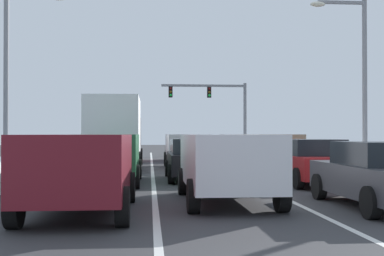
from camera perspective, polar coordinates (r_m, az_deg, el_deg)
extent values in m
plane|color=#333335|center=(20.95, 0.30, -5.29)|extent=(120.00, 120.00, 0.00)
cube|color=silver|center=(25.12, 3.37, -4.51)|extent=(0.14, 44.13, 0.01)
cube|color=silver|center=(24.87, -4.43, -4.55)|extent=(0.14, 44.13, 0.01)
cube|color=silver|center=(26.38, 14.87, -3.63)|extent=(1.46, 44.13, 0.63)
cube|color=silver|center=(25.38, -16.51, -3.61)|extent=(2.13, 44.13, 0.75)
cube|color=#38383D|center=(12.55, 20.05, -5.45)|extent=(1.82, 4.50, 0.70)
cube|color=black|center=(12.37, 20.33, -2.70)|extent=(1.64, 2.20, 0.55)
cylinder|color=black|center=(13.68, 13.90, -6.33)|extent=(0.22, 0.66, 0.66)
cylinder|color=black|center=(10.81, 19.21, -7.82)|extent=(0.22, 0.66, 0.66)
cube|color=maroon|center=(17.73, 13.05, -4.06)|extent=(1.82, 4.50, 0.70)
cube|color=black|center=(17.56, 13.19, -2.12)|extent=(1.64, 2.20, 0.55)
cube|color=red|center=(15.42, 13.10, -4.13)|extent=(0.24, 0.08, 0.14)
cube|color=red|center=(15.90, 17.86, -4.01)|extent=(0.24, 0.08, 0.14)
cylinder|color=black|center=(19.00, 9.05, -4.75)|extent=(0.22, 0.66, 0.66)
cylinder|color=black|center=(19.50, 14.15, -4.64)|extent=(0.22, 0.66, 0.66)
cylinder|color=black|center=(16.01, 11.71, -5.51)|extent=(0.22, 0.66, 0.66)
cylinder|color=black|center=(16.60, 17.63, -5.32)|extent=(0.22, 0.66, 0.66)
cube|color=#937F60|center=(23.32, 8.48, -2.24)|extent=(1.95, 4.90, 1.25)
cube|color=black|center=(20.98, 9.98, -1.66)|extent=(1.56, 0.06, 0.55)
cube|color=red|center=(20.81, 7.90, -2.71)|extent=(0.20, 0.08, 0.28)
cube|color=red|center=(21.21, 12.02, -2.66)|extent=(0.20, 0.08, 0.28)
cylinder|color=black|center=(24.82, 5.43, -3.71)|extent=(0.25, 0.74, 0.74)
cylinder|color=black|center=(25.23, 9.71, -3.66)|extent=(0.25, 0.74, 0.74)
cylinder|color=black|center=(21.49, 7.03, -4.18)|extent=(0.25, 0.74, 0.74)
cylinder|color=black|center=(21.96, 11.93, -4.09)|extent=(0.25, 0.74, 0.74)
cube|color=slate|center=(29.41, 5.48, -1.92)|extent=(1.95, 4.90, 1.25)
cube|color=black|center=(27.03, 6.38, -1.45)|extent=(1.56, 0.06, 0.55)
cube|color=red|center=(26.91, 4.75, -2.25)|extent=(0.20, 0.08, 0.28)
cube|color=red|center=(27.21, 7.99, -2.23)|extent=(0.20, 0.08, 0.28)
cylinder|color=black|center=(30.96, 3.18, -3.11)|extent=(0.25, 0.74, 0.74)
cylinder|color=black|center=(31.28, 6.65, -3.08)|extent=(0.25, 0.74, 0.74)
cylinder|color=black|center=(27.60, 4.15, -3.41)|extent=(0.25, 0.74, 0.74)
cylinder|color=black|center=(27.96, 8.03, -3.37)|extent=(0.25, 0.74, 0.74)
cube|color=silver|center=(12.70, 3.80, -3.55)|extent=(1.95, 4.90, 1.25)
cube|color=black|center=(10.31, 5.79, -2.68)|extent=(1.56, 0.06, 0.55)
cube|color=red|center=(10.23, 1.47, -4.81)|extent=(0.20, 0.08, 0.28)
cube|color=red|center=(10.51, 9.98, -4.69)|extent=(0.20, 0.08, 0.28)
cylinder|color=black|center=(14.33, -1.01, -5.93)|extent=(0.25, 0.74, 0.74)
cylinder|color=black|center=(14.58, 6.54, -5.84)|extent=(0.25, 0.74, 0.74)
cylinder|color=black|center=(10.96, 0.15, -7.55)|extent=(0.25, 0.74, 0.74)
cylinder|color=black|center=(11.28, 9.94, -7.35)|extent=(0.25, 0.74, 0.74)
cube|color=black|center=(19.00, 0.16, -3.86)|extent=(1.82, 4.50, 0.70)
cube|color=black|center=(18.83, 0.20, -2.04)|extent=(1.64, 2.20, 0.55)
cube|color=red|center=(16.75, -1.55, -3.87)|extent=(0.24, 0.08, 0.14)
cube|color=red|center=(16.89, 3.15, -3.84)|extent=(0.24, 0.08, 0.14)
cylinder|color=black|center=(20.51, -2.69, -4.46)|extent=(0.22, 0.66, 0.66)
cylinder|color=black|center=(20.65, 2.26, -4.44)|extent=(0.22, 0.66, 0.66)
cylinder|color=black|center=(17.42, -2.33, -5.13)|extent=(0.22, 0.66, 0.66)
cylinder|color=black|center=(17.58, 3.50, -5.09)|extent=(0.22, 0.66, 0.66)
cube|color=#B7BABF|center=(25.64, -0.60, -2.11)|extent=(1.95, 4.90, 1.25)
cube|color=black|center=(23.23, -0.17, -1.58)|extent=(1.56, 0.06, 0.55)
cube|color=red|center=(23.20, -2.10, -2.50)|extent=(0.20, 0.08, 0.28)
cube|color=red|center=(23.33, 1.74, -2.49)|extent=(0.20, 0.08, 0.28)
cylinder|color=black|center=(27.31, -2.86, -3.44)|extent=(0.25, 0.74, 0.74)
cylinder|color=black|center=(27.44, 1.13, -3.42)|extent=(0.25, 0.74, 0.74)
cylinder|color=black|center=(23.92, -2.60, -3.83)|extent=(0.25, 0.74, 0.74)
cylinder|color=black|center=(24.07, 1.96, -3.81)|extent=(0.25, 0.74, 0.74)
cube|color=navy|center=(32.32, -1.10, -2.55)|extent=(1.82, 4.50, 0.70)
cube|color=black|center=(32.16, -1.08, -1.48)|extent=(1.64, 2.20, 0.55)
cube|color=red|center=(30.09, -2.15, -2.46)|extent=(0.24, 0.08, 0.14)
cube|color=red|center=(30.18, 0.48, -2.45)|extent=(0.24, 0.08, 0.14)
cylinder|color=black|center=(33.84, -2.77, -2.97)|extent=(0.22, 0.66, 0.66)
cylinder|color=black|center=(33.95, 0.24, -2.97)|extent=(0.22, 0.66, 0.66)
cylinder|color=black|center=(30.74, -2.57, -3.20)|extent=(0.22, 0.66, 0.66)
cylinder|color=black|center=(30.86, 0.74, -3.19)|extent=(0.22, 0.66, 0.66)
cube|color=maroon|center=(11.16, -12.16, -3.93)|extent=(1.95, 4.90, 1.25)
cube|color=black|center=(8.77, -14.19, -3.02)|extent=(1.56, 0.06, 0.55)
cube|color=red|center=(8.96, -19.14, -5.35)|extent=(0.20, 0.08, 0.28)
cube|color=red|center=(8.71, -9.10, -5.52)|extent=(0.20, 0.08, 0.28)
cylinder|color=black|center=(13.04, -15.39, -6.43)|extent=(0.25, 0.74, 0.74)
cylinder|color=black|center=(12.83, -6.91, -6.54)|extent=(0.25, 0.74, 0.74)
cylinder|color=black|center=(9.74, -19.12, -8.38)|extent=(0.25, 0.74, 0.74)
cylinder|color=black|center=(9.45, -7.71, -8.65)|extent=(0.25, 0.74, 0.74)
cube|color=#1E5633|center=(17.67, -9.22, -2.74)|extent=(1.95, 4.90, 1.25)
cube|color=black|center=(15.27, -9.92, -2.03)|extent=(1.56, 0.06, 0.55)
cube|color=red|center=(15.38, -12.82, -3.41)|extent=(0.20, 0.08, 0.28)
cube|color=red|center=(15.24, -7.00, -3.45)|extent=(0.20, 0.08, 0.28)
cylinder|color=black|center=(19.49, -11.64, -4.53)|extent=(0.25, 0.74, 0.74)
cylinder|color=black|center=(19.36, -6.00, -4.56)|extent=(0.25, 0.74, 0.74)
cylinder|color=black|center=(16.13, -13.10, -5.33)|extent=(0.25, 0.74, 0.74)
cylinder|color=black|center=(15.97, -6.27, -5.39)|extent=(0.25, 0.74, 0.74)
cube|color=#38383D|center=(27.69, -8.14, -0.93)|extent=(2.35, 2.20, 2.00)
cube|color=silver|center=(24.10, -8.64, 0.22)|extent=(2.35, 5.00, 2.60)
cylinder|color=black|center=(28.10, -10.40, -3.16)|extent=(0.28, 0.92, 0.92)
cylinder|color=black|center=(27.97, -5.80, -3.18)|extent=(0.28, 0.92, 0.92)
cylinder|color=black|center=(22.74, -11.74, -3.75)|extent=(0.28, 0.92, 0.92)
cylinder|color=black|center=(22.58, -6.05, -3.78)|extent=(0.28, 0.92, 0.92)
cube|color=maroon|center=(32.64, -7.54, -2.53)|extent=(1.82, 4.50, 0.70)
cube|color=black|center=(32.48, -7.55, -1.47)|extent=(1.64, 2.20, 0.55)
cube|color=red|center=(30.48, -9.04, -2.43)|extent=(0.24, 0.08, 0.14)
cube|color=red|center=(30.41, -6.44, -2.44)|extent=(0.24, 0.08, 0.14)
cylinder|color=black|center=(34.25, -8.90, -2.94)|extent=(0.22, 0.66, 0.66)
cylinder|color=black|center=(34.17, -5.92, -2.95)|extent=(0.22, 0.66, 0.66)
cylinder|color=black|center=(31.16, -9.31, -3.16)|extent=(0.22, 0.66, 0.66)
cylinder|color=black|center=(31.07, -6.04, -3.17)|extent=(0.22, 0.66, 0.66)
cylinder|color=slate|center=(45.68, 5.91, 1.10)|extent=(0.28, 0.28, 6.20)
cube|color=slate|center=(45.33, 1.28, 4.72)|extent=(7.40, 0.20, 0.20)
cube|color=black|center=(45.33, 1.91, 3.99)|extent=(0.34, 0.34, 0.95)
sphere|color=#4C0A0A|center=(45.17, 1.94, 4.37)|extent=(0.22, 0.22, 0.22)
sphere|color=#593F0C|center=(45.15, 1.94, 4.01)|extent=(0.22, 0.22, 0.22)
sphere|color=green|center=(45.12, 1.94, 3.65)|extent=(0.22, 0.22, 0.22)
cube|color=black|center=(45.07, -2.39, 4.02)|extent=(0.34, 0.34, 0.95)
sphere|color=#4C0A0A|center=(44.90, -2.38, 4.40)|extent=(0.22, 0.22, 0.22)
sphere|color=#593F0C|center=(44.88, -2.38, 4.03)|extent=(0.22, 0.22, 0.22)
sphere|color=green|center=(44.86, -2.38, 3.67)|extent=(0.22, 0.22, 0.22)
cylinder|color=gray|center=(24.95, 18.61, 4.53)|extent=(0.22, 0.22, 7.87)
cube|color=gray|center=(25.17, 16.22, 13.22)|extent=(2.20, 0.14, 0.14)
ellipsoid|color=#EAE5C6|center=(24.78, 13.78, 13.20)|extent=(0.70, 0.36, 0.24)
cylinder|color=gray|center=(23.20, -19.92, 4.82)|extent=(0.22, 0.22, 7.78)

